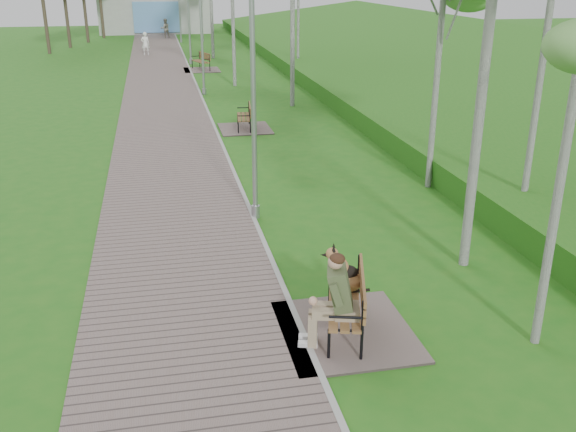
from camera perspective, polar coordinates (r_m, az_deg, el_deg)
name	(u,v)px	position (r m, az deg, el deg)	size (l,w,h in m)	color
ground	(270,257)	(12.93, -1.62, -3.69)	(120.00, 120.00, 0.00)	#216618
walkway	(161,84)	(33.51, -11.24, 11.41)	(3.50, 67.00, 0.04)	#74625E
kerb	(196,83)	(33.56, -8.20, 11.62)	(0.10, 67.00, 0.05)	#999993
embankment	(429,81)	(34.96, 12.43, 11.68)	(14.00, 70.00, 1.60)	#38731D
building_north	(156,10)	(62.64, -11.67, 17.53)	(10.00, 5.20, 4.00)	#9E9E99
bench_main	(342,306)	(10.12, 4.82, -7.99)	(2.05, 2.28, 1.79)	#74625E
bench_second	(244,124)	(23.45, -3.94, 8.19)	(1.81, 2.02, 1.11)	#74625E
bench_third	(201,66)	(38.05, -7.74, 13.05)	(2.01, 2.23, 1.23)	#74625E
lamp_post_near	(254,116)	(14.30, -3.06, 8.85)	(0.20, 0.20, 5.12)	#94979B
lamp_post_second	(202,43)	(30.14, -7.65, 15.00)	(0.19, 0.19, 4.97)	#94979B
lamp_post_third	(189,21)	(40.56, -8.80, 16.75)	(0.21, 0.21, 5.41)	#94979B
lamp_post_far	(180,13)	(53.27, -9.61, 17.36)	(0.18, 0.18, 4.77)	#94979B
pedestrian_near	(145,44)	(45.60, -12.57, 14.72)	(0.55, 0.36, 1.52)	white
pedestrian_far	(165,29)	(56.78, -10.86, 16.05)	(0.78, 0.61, 1.60)	gray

